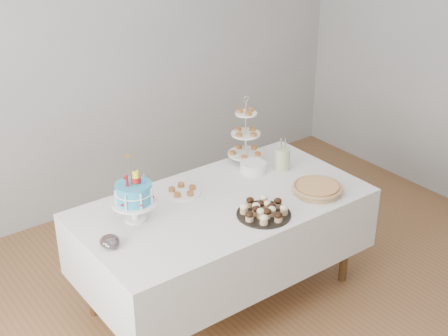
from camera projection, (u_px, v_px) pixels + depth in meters
floor at (250, 318)px, 4.21m from camera, size 5.00×5.00×0.00m
walls at (254, 135)px, 3.61m from camera, size 5.04×4.04×2.70m
table at (223, 231)px, 4.19m from camera, size 1.92×1.02×0.77m
birthday_cake at (135, 203)px, 3.82m from camera, size 0.28×0.28×0.43m
cupcake_tray at (264, 210)px, 3.91m from camera, size 0.35×0.35×0.08m
pie at (317, 188)px, 4.18m from camera, size 0.34×0.34×0.05m
tiered_stand at (246, 134)px, 4.55m from camera, size 0.26×0.26×0.51m
plate_stack at (253, 167)px, 4.45m from camera, size 0.19×0.19×0.07m
pastry_plate at (183, 191)px, 4.18m from camera, size 0.25×0.25×0.04m
jam_bowl_a at (111, 243)px, 3.59m from camera, size 0.10×0.10×0.06m
jam_bowl_b at (110, 241)px, 3.60m from camera, size 0.12×0.12×0.07m
utensil_pitcher at (283, 158)px, 4.48m from camera, size 0.11×0.11×0.24m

